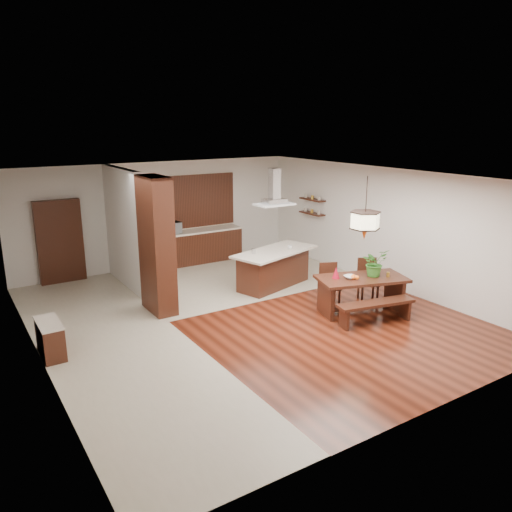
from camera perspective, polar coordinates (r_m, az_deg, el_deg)
room_shell at (r=10.03m, az=-1.45°, el=4.24°), size 9.00×9.04×2.92m
tile_hallway at (r=9.60m, az=-15.75°, el=-9.79°), size 2.50×9.00×0.01m
tile_kitchen at (r=13.24m, az=-2.37°, el=-2.22°), size 5.50×4.00×0.01m
soffit_band at (r=9.91m, az=-1.48°, el=8.92°), size 8.00×9.00×0.02m
partition_pier at (r=10.62m, az=-11.30°, el=1.18°), size 0.45×1.00×2.90m
partition_stub at (r=12.55m, az=-14.84°, el=3.12°), size 0.18×2.40×2.90m
hallway_console at (r=9.46m, az=-22.45°, el=-8.76°), size 0.37×0.88×0.63m
hallway_doorway at (r=13.37m, az=-21.50°, el=1.52°), size 1.10×0.20×2.10m
rear_counter at (r=14.45m, az=-6.65°, el=1.11°), size 2.60×0.62×0.95m
kitchen_window at (r=14.43m, az=-7.27°, el=6.24°), size 2.60×0.08×1.50m
shelf_lower at (r=14.44m, az=6.41°, el=4.87°), size 0.26×0.90×0.04m
shelf_upper at (r=14.38m, az=6.45°, el=6.43°), size 0.26×0.90×0.04m
dining_table at (r=10.84m, az=11.94°, el=-3.42°), size 2.05×1.45×0.77m
dining_bench at (r=10.40m, az=13.49°, el=-6.31°), size 1.69×0.69×0.46m
dining_chair_left at (r=11.17m, az=8.47°, el=-3.27°), size 0.54×0.54×0.93m
dining_chair_right at (r=11.55m, az=12.72°, el=-2.75°), size 0.58×0.58×0.97m
pendant_lantern at (r=10.43m, az=12.44°, el=5.34°), size 0.64×0.64×1.31m
foliage_plant at (r=10.83m, az=13.40°, el=-0.75°), size 0.55×0.48×0.59m
fruit_bowl at (r=10.63m, az=10.72°, el=-2.39°), size 0.27×0.27×0.06m
napkin_cone at (r=10.57m, az=9.13°, el=-1.90°), size 0.18×0.18×0.24m
gold_ornament at (r=10.93m, az=14.86°, el=-2.05°), size 0.08×0.08×0.10m
kitchen_island at (r=12.27m, az=2.04°, el=-1.37°), size 2.41×1.56×0.92m
range_hood at (r=11.86m, az=2.12°, el=7.91°), size 0.90×0.55×0.87m
island_cup at (r=12.27m, az=3.89°, el=1.00°), size 0.14×0.14×0.09m
microwave at (r=13.97m, az=-9.82°, el=3.17°), size 0.61×0.44×0.32m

